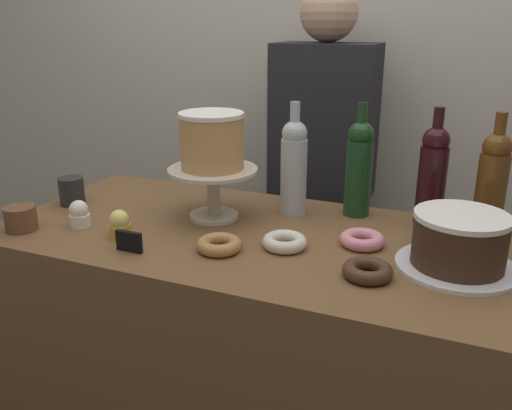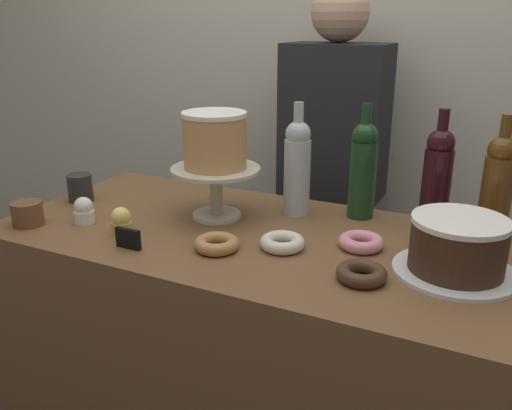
{
  "view_description": "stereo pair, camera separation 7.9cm",
  "coord_description": "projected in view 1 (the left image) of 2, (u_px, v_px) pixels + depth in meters",
  "views": [
    {
      "loc": [
        0.51,
        -1.21,
        1.47
      ],
      "look_at": [
        0.0,
        0.0,
        1.02
      ],
      "focal_mm": 37.34,
      "sensor_mm": 36.0,
      "label": 1
    },
    {
      "loc": [
        0.58,
        -1.18,
        1.47
      ],
      "look_at": [
        0.0,
        0.0,
        1.02
      ],
      "focal_mm": 37.34,
      "sensor_mm": 36.0,
      "label": 2
    }
  ],
  "objects": [
    {
      "name": "chocolate_round_cake",
      "position": [
        460.0,
        240.0,
        1.2
      ],
      "size": [
        0.21,
        0.21,
        0.12
      ],
      "color": "#3D2619",
      "rests_on": "silver_serving_platter"
    },
    {
      "name": "wine_bottle_clear",
      "position": [
        294.0,
        165.0,
        1.52
      ],
      "size": [
        0.08,
        0.08,
        0.33
      ],
      "color": "#B2BCC1",
      "rests_on": "display_counter"
    },
    {
      "name": "wine_bottle_green",
      "position": [
        359.0,
        166.0,
        1.51
      ],
      "size": [
        0.08,
        0.08,
        0.33
      ],
      "color": "#193D1E",
      "rests_on": "display_counter"
    },
    {
      "name": "donut_pink",
      "position": [
        362.0,
        240.0,
        1.34
      ],
      "size": [
        0.11,
        0.11,
        0.03
      ],
      "color": "pink",
      "rests_on": "display_counter"
    },
    {
      "name": "back_wall",
      "position": [
        345.0,
        67.0,
        2.09
      ],
      "size": [
        6.0,
        0.05,
        2.6
      ],
      "color": "beige",
      "rests_on": "ground_plane"
    },
    {
      "name": "wine_bottle_dark_red",
      "position": [
        432.0,
        174.0,
        1.44
      ],
      "size": [
        0.08,
        0.08,
        0.33
      ],
      "color": "black",
      "rests_on": "display_counter"
    },
    {
      "name": "donut_maple",
      "position": [
        219.0,
        245.0,
        1.31
      ],
      "size": [
        0.11,
        0.11,
        0.03
      ],
      "color": "#B27F47",
      "rests_on": "display_counter"
    },
    {
      "name": "white_layer_cake",
      "position": [
        212.0,
        141.0,
        1.46
      ],
      "size": [
        0.18,
        0.18,
        0.16
      ],
      "color": "tan",
      "rests_on": "cake_stand_pedestal"
    },
    {
      "name": "donut_sugar",
      "position": [
        285.0,
        242.0,
        1.32
      ],
      "size": [
        0.11,
        0.11,
        0.03
      ],
      "color": "silver",
      "rests_on": "display_counter"
    },
    {
      "name": "cupcake_vanilla",
      "position": [
        79.0,
        214.0,
        1.46
      ],
      "size": [
        0.06,
        0.06,
        0.07
      ],
      "color": "white",
      "rests_on": "display_counter"
    },
    {
      "name": "cupcake_lemon",
      "position": [
        120.0,
        224.0,
        1.38
      ],
      "size": [
        0.06,
        0.06,
        0.07
      ],
      "color": "gold",
      "rests_on": "display_counter"
    },
    {
      "name": "wine_bottle_amber",
      "position": [
        492.0,
        183.0,
        1.36
      ],
      "size": [
        0.08,
        0.08,
        0.33
      ],
      "color": "#5B3814",
      "rests_on": "display_counter"
    },
    {
      "name": "barista_figure",
      "position": [
        321.0,
        197.0,
        2.02
      ],
      "size": [
        0.36,
        0.22,
        1.6
      ],
      "color": "black",
      "rests_on": "ground_plane"
    },
    {
      "name": "cake_stand_pedestal",
      "position": [
        213.0,
        184.0,
        1.5
      ],
      "size": [
        0.25,
        0.25,
        0.15
      ],
      "color": "beige",
      "rests_on": "display_counter"
    },
    {
      "name": "silver_serving_platter",
      "position": [
        456.0,
        266.0,
        1.22
      ],
      "size": [
        0.27,
        0.27,
        0.01
      ],
      "color": "white",
      "rests_on": "display_counter"
    },
    {
      "name": "display_counter",
      "position": [
        256.0,
        380.0,
        1.57
      ],
      "size": [
        1.4,
        0.66,
        0.94
      ],
      "color": "brown",
      "rests_on": "ground_plane"
    },
    {
      "name": "coffee_cup_ceramic",
      "position": [
        71.0,
        191.0,
        1.62
      ],
      "size": [
        0.08,
        0.08,
        0.08
      ],
      "color": "#282828",
      "rests_on": "display_counter"
    },
    {
      "name": "price_sign_chalkboard",
      "position": [
        129.0,
        241.0,
        1.3
      ],
      "size": [
        0.07,
        0.01,
        0.05
      ],
      "color": "black",
      "rests_on": "display_counter"
    },
    {
      "name": "donut_chocolate",
      "position": [
        367.0,
        271.0,
        1.17
      ],
      "size": [
        0.11,
        0.11,
        0.03
      ],
      "color": "#472D1E",
      "rests_on": "display_counter"
    },
    {
      "name": "cookie_stack",
      "position": [
        21.0,
        218.0,
        1.43
      ],
      "size": [
        0.08,
        0.08,
        0.07
      ],
      "color": "brown",
      "rests_on": "display_counter"
    }
  ]
}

